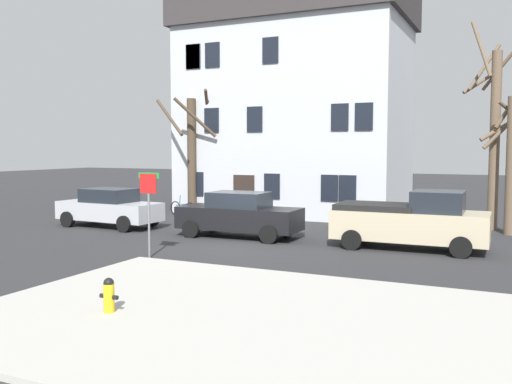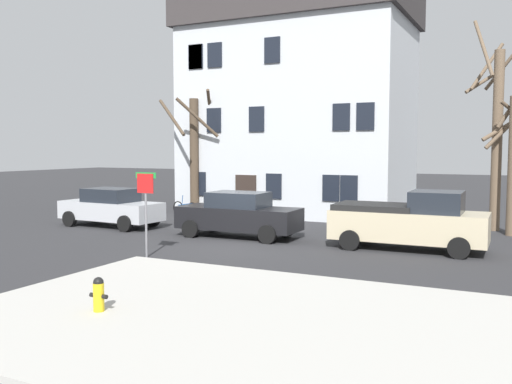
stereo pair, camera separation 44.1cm
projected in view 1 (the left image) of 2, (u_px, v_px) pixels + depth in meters
name	position (u px, v px, depth m)	size (l,w,h in m)	color
ground_plane	(235.00, 246.00, 19.53)	(120.00, 120.00, 0.00)	#2D2D30
sidewalk_slab	(242.00, 319.00, 10.99)	(10.98, 8.06, 0.12)	#B7B5AD
building_main	(295.00, 103.00, 29.50)	(11.64, 7.23, 11.40)	silver
tree_bare_near	(191.00, 151.00, 28.21)	(3.28, 2.91, 6.31)	#4C3D2D
tree_bare_mid	(494.00, 130.00, 23.12)	(2.67, 2.66, 8.67)	brown
tree_bare_far	(511.00, 160.00, 21.91)	(1.82, 1.52, 6.14)	brown
car_silver_sedan	(109.00, 208.00, 24.14)	(4.76, 2.15, 1.67)	#B7BABF
car_black_sedan	(239.00, 215.00, 21.36)	(4.75, 2.01, 1.74)	black
pickup_truck_beige	(411.00, 221.00, 18.84)	(5.10, 2.21, 2.00)	#C6B793
fire_hydrant	(109.00, 294.00, 11.20)	(0.42, 0.22, 0.70)	gold
street_sign_pole	(149.00, 198.00, 17.26)	(0.76, 0.07, 2.66)	slate
bicycle_leaning	(183.00, 209.00, 28.18)	(1.72, 0.43, 1.03)	black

